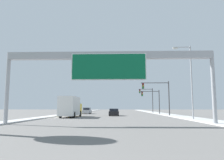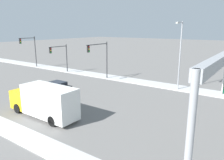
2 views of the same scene
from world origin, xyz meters
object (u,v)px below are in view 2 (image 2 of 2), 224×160
at_px(car_near_center, 57,86).
at_px(truck_box_primary, 44,101).
at_px(traffic_light_near_intersection, 101,55).
at_px(traffic_light_far_intersection, 31,47).
at_px(traffic_light_mid_block, 61,54).
at_px(street_lamp_right, 180,52).

bearing_deg(car_near_center, truck_box_primary, -138.30).
height_order(traffic_light_near_intersection, traffic_light_far_intersection, traffic_light_far_intersection).
relative_size(traffic_light_near_intersection, traffic_light_far_intersection, 0.94).
relative_size(car_near_center, truck_box_primary, 0.51).
height_order(traffic_light_mid_block, traffic_light_far_intersection, traffic_light_far_intersection).
bearing_deg(traffic_light_mid_block, street_lamp_right, -86.70).
xyz_separation_m(truck_box_primary, street_lamp_right, (17.10, -7.64, 3.90)).
height_order(traffic_light_near_intersection, street_lamp_right, street_lamp_right).
distance_m(traffic_light_near_intersection, traffic_light_far_intersection, 20.01).
height_order(car_near_center, traffic_light_far_intersection, traffic_light_far_intersection).
relative_size(car_near_center, traffic_light_far_intersection, 0.61).
height_order(car_near_center, street_lamp_right, street_lamp_right).
xyz_separation_m(truck_box_primary, traffic_light_near_intersection, (15.58, 5.04, 2.74)).
distance_m(truck_box_primary, traffic_light_mid_block, 21.91).
bearing_deg(traffic_light_mid_block, truck_box_primary, -136.40).
xyz_separation_m(traffic_light_far_intersection, street_lamp_right, (0.99, -32.68, 1.01)).
bearing_deg(traffic_light_far_intersection, traffic_light_mid_block, -91.81).
bearing_deg(street_lamp_right, traffic_light_near_intersection, 96.85).
xyz_separation_m(car_near_center, truck_box_primary, (-7.00, -6.24, 1.03)).
distance_m(truck_box_primary, traffic_light_far_intersection, 29.91).
bearing_deg(traffic_light_far_intersection, traffic_light_near_intersection, -91.52).
bearing_deg(truck_box_primary, traffic_light_far_intersection, 57.24).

